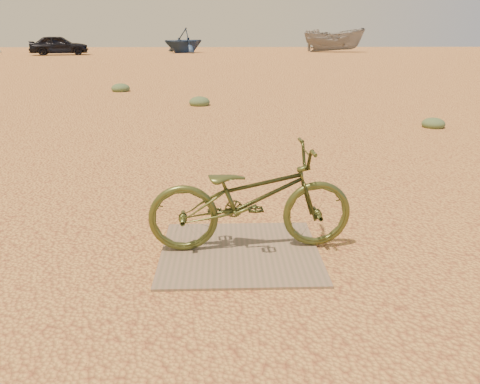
{
  "coord_description": "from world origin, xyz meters",
  "views": [
    {
      "loc": [
        -0.3,
        -3.22,
        1.89
      ],
      "look_at": [
        -0.18,
        0.58,
        0.58
      ],
      "focal_mm": 35.0,
      "sensor_mm": 36.0,
      "label": 1
    }
  ],
  "objects_px": {
    "bicycle": "(251,198)",
    "car": "(59,45)",
    "boat_far_left": "(184,40)",
    "plywood_board": "(240,252)",
    "boat_mid_right": "(334,40)"
  },
  "relations": [
    {
      "from": "bicycle",
      "to": "car",
      "type": "height_order",
      "value": "car"
    },
    {
      "from": "car",
      "to": "boat_far_left",
      "type": "distance_m",
      "value": 11.02
    },
    {
      "from": "car",
      "to": "boat_far_left",
      "type": "height_order",
      "value": "boat_far_left"
    },
    {
      "from": "plywood_board",
      "to": "boat_far_left",
      "type": "distance_m",
      "value": 42.46
    },
    {
      "from": "plywood_board",
      "to": "boat_far_left",
      "type": "xyz_separation_m",
      "value": [
        -3.91,
        42.27,
        1.11
      ]
    },
    {
      "from": "boat_mid_right",
      "to": "plywood_board",
      "type": "bearing_deg",
      "value": 175.2
    },
    {
      "from": "boat_mid_right",
      "to": "bicycle",
      "type": "bearing_deg",
      "value": 175.29
    },
    {
      "from": "plywood_board",
      "to": "boat_mid_right",
      "type": "xyz_separation_m",
      "value": [
        10.51,
        43.37,
        1.1
      ]
    },
    {
      "from": "boat_far_left",
      "to": "boat_mid_right",
      "type": "xyz_separation_m",
      "value": [
        14.43,
        1.1,
        -0.01
      ]
    },
    {
      "from": "bicycle",
      "to": "boat_far_left",
      "type": "bearing_deg",
      "value": 1.91
    },
    {
      "from": "plywood_board",
      "to": "bicycle",
      "type": "bearing_deg",
      "value": 41.58
    },
    {
      "from": "plywood_board",
      "to": "boat_mid_right",
      "type": "bearing_deg",
      "value": 76.37
    },
    {
      "from": "bicycle",
      "to": "boat_mid_right",
      "type": "height_order",
      "value": "boat_mid_right"
    },
    {
      "from": "plywood_board",
      "to": "bicycle",
      "type": "xyz_separation_m",
      "value": [
        0.1,
        0.09,
        0.49
      ]
    },
    {
      "from": "bicycle",
      "to": "car",
      "type": "xyz_separation_m",
      "value": [
        -14.22,
        38.05,
        0.3
      ]
    }
  ]
}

